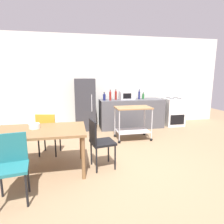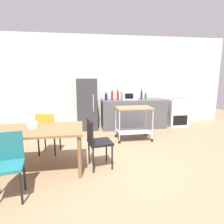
# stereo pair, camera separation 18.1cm
# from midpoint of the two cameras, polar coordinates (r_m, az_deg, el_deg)

# --- Properties ---
(ground_plane) EXTENTS (12.00, 12.00, 0.00)m
(ground_plane) POSITION_cam_midpoint_polar(r_m,az_deg,el_deg) (3.61, 4.83, -16.23)
(ground_plane) COLOR #8C7051
(back_wall) EXTENTS (8.40, 0.12, 2.90)m
(back_wall) POSITION_cam_midpoint_polar(r_m,az_deg,el_deg) (6.37, -1.95, 9.14)
(back_wall) COLOR silver
(back_wall) RESTS_ON ground_plane
(kitchen_counter) EXTENTS (2.00, 0.64, 0.90)m
(kitchen_counter) POSITION_cam_midpoint_polar(r_m,az_deg,el_deg) (6.08, 7.27, -0.52)
(kitchen_counter) COLOR #4C4C51
(kitchen_counter) RESTS_ON ground_plane
(dining_table) EXTENTS (1.50, 0.90, 0.75)m
(dining_table) POSITION_cam_midpoint_polar(r_m,az_deg,el_deg) (3.48, -19.77, -6.02)
(dining_table) COLOR brown
(dining_table) RESTS_ON ground_plane
(chair_black) EXTENTS (0.46, 0.46, 0.89)m
(chair_black) POSITION_cam_midpoint_polar(r_m,az_deg,el_deg) (3.42, -3.11, -8.38)
(chair_black) COLOR black
(chair_black) RESTS_ON ground_plane
(chair_mustard) EXTENTS (0.47, 0.47, 0.89)m
(chair_mustard) POSITION_cam_midpoint_polar(r_m,az_deg,el_deg) (4.18, -17.47, -5.24)
(chair_mustard) COLOR gold
(chair_mustard) RESTS_ON ground_plane
(chair_teal) EXTENTS (0.46, 0.46, 0.89)m
(chair_teal) POSITION_cam_midpoint_polar(r_m,az_deg,el_deg) (2.94, -27.11, -12.91)
(chair_teal) COLOR #1E666B
(chair_teal) RESTS_ON ground_plane
(stove_oven) EXTENTS (0.60, 0.61, 0.92)m
(stove_oven) POSITION_cam_midpoint_polar(r_m,az_deg,el_deg) (6.65, 19.30, -0.06)
(stove_oven) COLOR white
(stove_oven) RESTS_ON ground_plane
(refrigerator) EXTENTS (0.60, 0.63, 1.55)m
(refrigerator) POSITION_cam_midpoint_polar(r_m,az_deg,el_deg) (5.89, -6.62, 2.33)
(refrigerator) COLOR #333338
(refrigerator) RESTS_ON ground_plane
(kitchen_cart) EXTENTS (0.91, 0.57, 0.85)m
(kitchen_cart) POSITION_cam_midpoint_polar(r_m,az_deg,el_deg) (4.94, 7.53, -1.74)
(kitchen_cart) COLOR olive
(kitchen_cart) RESTS_ON ground_plane
(bottle_wine) EXTENTS (0.08, 0.08, 0.24)m
(bottle_wine) POSITION_cam_midpoint_polar(r_m,az_deg,el_deg) (5.79, -0.86, 4.50)
(bottle_wine) COLOR navy
(bottle_wine) RESTS_ON kitchen_counter
(bottle_sesame_oil) EXTENTS (0.06, 0.06, 0.32)m
(bottle_sesame_oil) POSITION_cam_midpoint_polar(r_m,az_deg,el_deg) (5.77, 0.94, 4.85)
(bottle_sesame_oil) COLOR maroon
(bottle_sesame_oil) RESTS_ON kitchen_counter
(bottle_sparkling_water) EXTENTS (0.06, 0.06, 0.32)m
(bottle_sparkling_water) POSITION_cam_midpoint_polar(r_m,az_deg,el_deg) (5.93, 2.63, 4.99)
(bottle_sparkling_water) COLOR maroon
(bottle_sparkling_water) RESTS_ON kitchen_counter
(microwave) EXTENTS (0.46, 0.35, 0.26)m
(microwave) POSITION_cam_midpoint_polar(r_m,az_deg,el_deg) (5.99, 5.97, 4.95)
(microwave) COLOR silver
(microwave) RESTS_ON kitchen_counter
(bottle_vinegar) EXTENTS (0.06, 0.06, 0.31)m
(bottle_vinegar) POSITION_cam_midpoint_polar(r_m,az_deg,el_deg) (6.16, 9.64, 5.00)
(bottle_vinegar) COLOR navy
(bottle_vinegar) RESTS_ON kitchen_counter
(bottle_soda) EXTENTS (0.07, 0.07, 0.21)m
(bottle_soda) POSITION_cam_midpoint_polar(r_m,az_deg,el_deg) (6.21, 10.82, 4.60)
(bottle_soda) COLOR #1E6628
(bottle_soda) RESTS_ON kitchen_counter
(fruit_bowl) EXTENTS (0.18, 0.18, 0.09)m
(fruit_bowl) POSITION_cam_midpoint_polar(r_m,az_deg,el_deg) (3.57, -21.23, -3.68)
(fruit_bowl) COLOR white
(fruit_bowl) RESTS_ON dining_table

